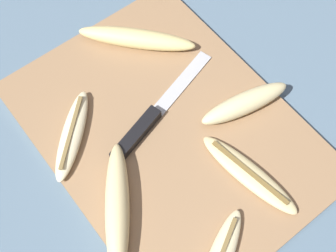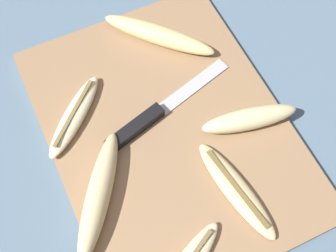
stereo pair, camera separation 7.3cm
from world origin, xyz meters
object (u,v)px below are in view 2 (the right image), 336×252
at_px(banana_pale_long, 74,116).
at_px(knife, 147,119).
at_px(banana_golden_short, 159,35).
at_px(banana_soft_right, 249,119).
at_px(banana_ripe_center, 99,195).
at_px(banana_mellow_near, 236,190).

bearing_deg(banana_pale_long, knife, 62.23).
bearing_deg(banana_golden_short, knife, -31.44).
bearing_deg(banana_soft_right, banana_pale_long, -117.05).
bearing_deg(banana_pale_long, banana_ripe_center, -5.27).
xyz_separation_m(banana_golden_short, banana_pale_long, (0.08, -0.19, -0.01)).
bearing_deg(banana_ripe_center, banana_pale_long, 174.73).
height_order(banana_golden_short, banana_soft_right, banana_soft_right).
relative_size(banana_pale_long, banana_soft_right, 0.87).
distance_m(banana_ripe_center, banana_soft_right, 0.26).
bearing_deg(banana_golden_short, banana_pale_long, -65.78).
bearing_deg(banana_ripe_center, banana_golden_short, 138.48).
bearing_deg(banana_ripe_center, knife, 127.23).
bearing_deg(banana_soft_right, banana_ripe_center, -86.53).
bearing_deg(banana_golden_short, banana_soft_right, 15.92).
relative_size(knife, banana_pale_long, 1.77).
distance_m(banana_mellow_near, banana_pale_long, 0.28).
relative_size(banana_ripe_center, banana_soft_right, 1.16).
bearing_deg(knife, banana_golden_short, 132.94).
xyz_separation_m(banana_golden_short, banana_ripe_center, (0.22, -0.20, 0.00)).
bearing_deg(banana_golden_short, banana_mellow_near, -2.59).
distance_m(knife, banana_soft_right, 0.16).
distance_m(banana_pale_long, banana_soft_right, 0.28).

